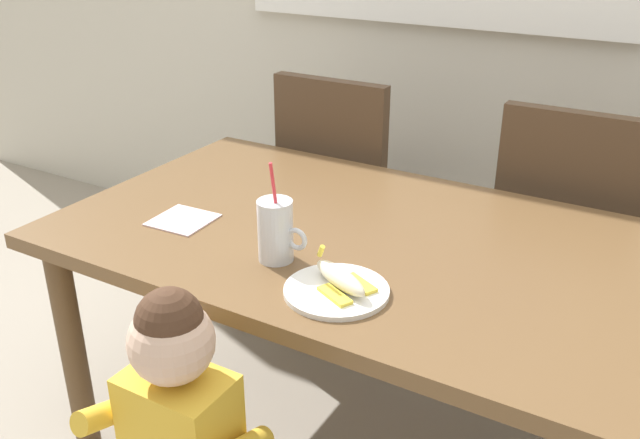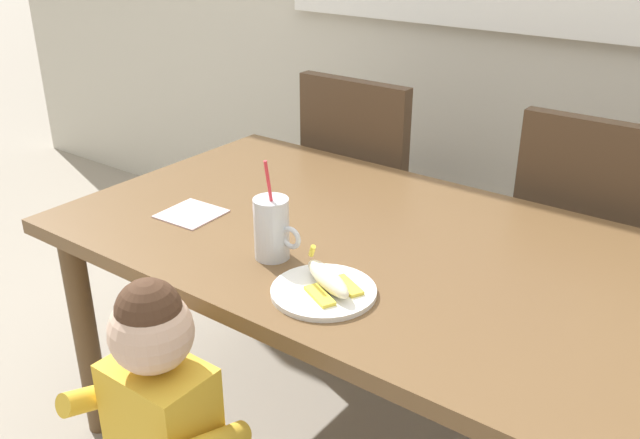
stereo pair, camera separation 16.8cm
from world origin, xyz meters
TOP-DOWN VIEW (x-y plane):
  - dining_table at (0.00, 0.00)m, footprint 1.58×0.93m
  - dining_chair_left at (-0.41, 0.66)m, footprint 0.44×0.44m
  - dining_chair_right at (0.39, 0.67)m, footprint 0.44×0.44m
  - toddler_standing at (-0.10, -0.62)m, footprint 0.33×0.24m
  - milk_cup at (-0.11, -0.23)m, footprint 0.13×0.08m
  - snack_plate at (0.08, -0.29)m, footprint 0.23×0.23m
  - peeled_banana at (0.09, -0.28)m, footprint 0.17×0.14m
  - paper_napkin at (-0.45, -0.17)m, footprint 0.16×0.16m

SIDE VIEW (x-z plane):
  - toddler_standing at x=-0.10m, z-range 0.11..0.95m
  - dining_chair_left at x=-0.41m, z-range 0.06..1.02m
  - dining_chair_right at x=0.39m, z-range 0.06..1.02m
  - dining_table at x=0.00m, z-range 0.27..0.99m
  - paper_napkin at x=-0.45m, z-range 0.72..0.72m
  - snack_plate at x=0.08m, z-range 0.72..0.73m
  - peeled_banana at x=0.09m, z-range 0.72..0.79m
  - milk_cup at x=-0.11m, z-range 0.66..0.91m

